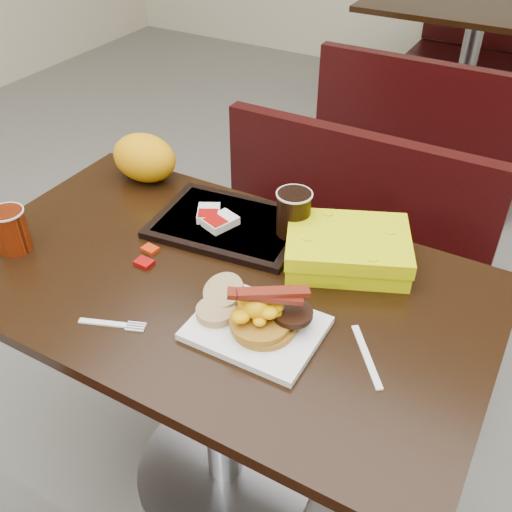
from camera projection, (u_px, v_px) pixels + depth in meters
The scene contains 24 objects.
floor at pixel (226, 472), 1.75m from camera, with size 6.00×7.00×0.01m, color slate.
table_near at pixel (221, 390), 1.52m from camera, with size 1.20×0.70×0.75m, color black, non-canonical shape.
bench_near_n at pixel (330, 253), 2.01m from camera, with size 1.00×0.46×0.72m, color black, non-canonical shape.
table_far at pixel (465, 75), 3.32m from camera, with size 1.20×0.70×0.75m, color black, non-canonical shape.
bench_far_s at pixel (429, 123), 2.84m from camera, with size 1.00×0.46×0.72m, color black, non-canonical shape.
bench_far_n at pixel (491, 43), 3.81m from camera, with size 1.00×0.46×0.72m, color black, non-canonical shape.
platter at pixel (256, 328), 1.16m from camera, with size 0.25×0.20×0.01m, color white.
pancake_stack at pixel (264, 324), 1.14m from camera, with size 0.12×0.12×0.03m, color #A76F1B.
sausage_patty at pixel (293, 313), 1.14m from camera, with size 0.08×0.08×0.01m, color black.
scrambled_eggs at pixel (256, 308), 1.12m from camera, with size 0.09×0.08×0.05m, color #FFA205.
bacon_strips at pixel (265, 295), 1.11m from camera, with size 0.15×0.06×0.01m, color #3E0504, non-canonical shape.
muffin_bottom at pixel (216, 312), 1.17m from camera, with size 0.08×0.08×0.02m, color tan.
muffin_top at pixel (224, 292), 1.20m from camera, with size 0.09×0.09×0.02m, color tan.
coffee_cup_near at pixel (11, 231), 1.35m from camera, with size 0.08×0.08×0.11m, color maroon.
fork at pixel (103, 323), 1.18m from camera, with size 0.14×0.03×0.00m, color white, non-canonical shape.
knife at pixel (367, 356), 1.11m from camera, with size 0.16×0.01×0.00m, color white.
condiment_syrup at pixel (150, 249), 1.37m from camera, with size 0.04×0.03×0.01m, color #B22507.
condiment_ketchup at pixel (144, 263), 1.33m from camera, with size 0.04×0.03×0.01m, color #8C0504.
tray at pixel (229, 224), 1.45m from camera, with size 0.36×0.26×0.02m, color black.
hashbrown_sleeve_left at pixel (209, 213), 1.45m from camera, with size 0.05×0.07×0.02m, color silver.
hashbrown_sleeve_right at pixel (221, 222), 1.42m from camera, with size 0.06×0.08×0.02m, color silver.
coffee_cup_far at pixel (294, 213), 1.37m from camera, with size 0.08×0.08×0.11m, color black.
clamshell at pixel (347, 249), 1.32m from camera, with size 0.27×0.21×0.07m, color #CFD403.
paper_bag at pixel (144, 158), 1.60m from camera, with size 0.19×0.14×0.13m, color orange.
Camera 1 is at (0.57, -0.82, 1.58)m, focal length 41.06 mm.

